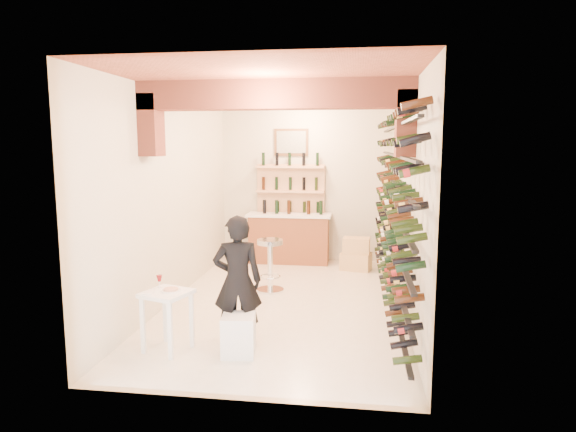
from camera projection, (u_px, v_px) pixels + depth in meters
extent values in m
plane|color=beige|center=(285.00, 302.00, 7.69)|extent=(6.00, 6.00, 0.00)
cube|color=beige|center=(306.00, 183.00, 10.40)|extent=(3.50, 0.02, 3.20)
cube|color=beige|center=(238.00, 234.00, 4.52)|extent=(3.50, 0.02, 3.20)
cube|color=beige|center=(173.00, 197.00, 7.70)|extent=(0.02, 6.00, 3.20)
cube|color=beige|center=(405.00, 201.00, 7.22)|extent=(0.02, 6.00, 3.20)
cube|color=#A4513A|center=(285.00, 89.00, 7.23)|extent=(3.50, 6.00, 0.02)
cube|color=brown|center=(274.00, 95.00, 6.28)|extent=(3.50, 0.35, 0.36)
cube|color=brown|center=(151.00, 125.00, 6.55)|extent=(0.24, 0.35, 0.80)
cube|color=brown|center=(406.00, 124.00, 6.11)|extent=(0.24, 0.35, 0.80)
cube|color=black|center=(391.00, 291.00, 7.44)|extent=(0.06, 5.70, 0.03)
cube|color=black|center=(392.00, 265.00, 7.38)|extent=(0.06, 5.70, 0.03)
cube|color=black|center=(393.00, 238.00, 7.32)|extent=(0.06, 5.70, 0.03)
cube|color=black|center=(394.00, 211.00, 7.27)|extent=(0.06, 5.70, 0.03)
cube|color=black|center=(394.00, 183.00, 7.21)|extent=(0.06, 5.70, 0.03)
cube|color=black|center=(395.00, 155.00, 7.15)|extent=(0.06, 5.70, 0.03)
cube|color=black|center=(396.00, 127.00, 7.10)|extent=(0.06, 5.70, 0.03)
cube|color=brown|center=(289.00, 239.00, 10.26)|extent=(1.60, 0.55, 0.96)
cube|color=white|center=(289.00, 215.00, 10.19)|extent=(1.70, 0.62, 0.05)
cube|color=tan|center=(291.00, 212.00, 10.45)|extent=(1.40, 0.10, 2.00)
cube|color=tan|center=(290.00, 239.00, 10.43)|extent=(1.40, 0.28, 0.04)
cube|color=tan|center=(290.00, 215.00, 10.36)|extent=(1.40, 0.28, 0.04)
cube|color=tan|center=(290.00, 191.00, 10.29)|extent=(1.40, 0.28, 0.04)
cube|color=tan|center=(290.00, 167.00, 10.22)|extent=(1.40, 0.28, 0.04)
cube|color=brown|center=(291.00, 142.00, 10.29)|extent=(0.70, 0.04, 0.55)
cube|color=#99998C|center=(291.00, 142.00, 10.27)|extent=(0.60, 0.01, 0.45)
cube|color=white|center=(167.00, 293.00, 5.82)|extent=(0.62, 0.62, 0.05)
cube|color=white|center=(143.00, 326.00, 5.78)|extent=(0.05, 0.05, 0.67)
cube|color=white|center=(170.00, 331.00, 5.60)|extent=(0.05, 0.05, 0.67)
cube|color=white|center=(165.00, 315.00, 6.13)|extent=(0.05, 0.05, 0.67)
cube|color=white|center=(192.00, 320.00, 5.96)|extent=(0.05, 0.05, 0.67)
cylinder|color=white|center=(171.00, 291.00, 5.82)|extent=(0.23, 0.23, 0.01)
cylinder|color=#BF7266|center=(171.00, 289.00, 5.82)|extent=(0.17, 0.17, 0.02)
cube|color=white|center=(149.00, 293.00, 5.72)|extent=(0.12, 0.12, 0.01)
cylinder|color=white|center=(160.00, 287.00, 5.97)|extent=(0.07, 0.07, 0.00)
cylinder|color=white|center=(159.00, 284.00, 5.96)|extent=(0.01, 0.01, 0.09)
cone|color=#63080E|center=(159.00, 278.00, 5.96)|extent=(0.07, 0.07, 0.08)
cube|color=white|center=(239.00, 335.00, 5.76)|extent=(0.42, 0.42, 0.47)
imported|color=black|center=(238.00, 281.00, 5.95)|extent=(0.65, 0.50, 1.59)
cylinder|color=silver|center=(270.00, 290.00, 8.29)|extent=(0.45, 0.45, 0.03)
cylinder|color=silver|center=(270.00, 267.00, 8.24)|extent=(0.09, 0.09, 0.78)
cylinder|color=silver|center=(270.00, 242.00, 8.18)|extent=(0.42, 0.42, 0.08)
torus|color=silver|center=(270.00, 276.00, 8.26)|extent=(0.34, 0.34, 0.03)
cube|color=#D9B177|center=(356.00, 261.00, 9.68)|extent=(0.63, 0.51, 0.33)
cube|color=#D9B177|center=(356.00, 245.00, 9.63)|extent=(0.53, 0.39, 0.29)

